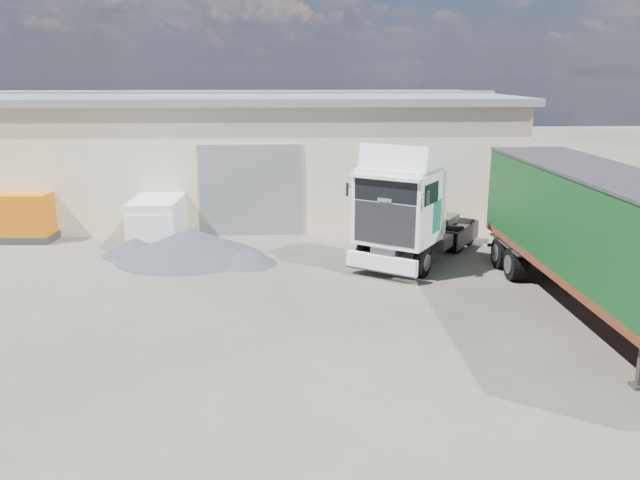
{
  "coord_description": "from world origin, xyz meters",
  "views": [
    {
      "loc": [
        -0.44,
        -14.15,
        6.28
      ],
      "look_at": [
        0.37,
        3.0,
        1.65
      ],
      "focal_mm": 35.0,
      "sensor_mm": 36.0,
      "label": 1
    }
  ],
  "objects_px": {
    "panel_van": "(161,217)",
    "tractor_unit": "(408,213)",
    "orange_skip": "(18,219)",
    "box_trailer": "(603,232)"
  },
  "relations": [
    {
      "from": "tractor_unit",
      "to": "box_trailer",
      "type": "relative_size",
      "value": 0.55
    },
    {
      "from": "orange_skip",
      "to": "box_trailer",
      "type": "bearing_deg",
      "value": -22.94
    },
    {
      "from": "panel_van",
      "to": "orange_skip",
      "type": "xyz_separation_m",
      "value": [
        -5.55,
        0.38,
        -0.1
      ]
    },
    {
      "from": "box_trailer",
      "to": "orange_skip",
      "type": "relative_size",
      "value": 3.81
    },
    {
      "from": "orange_skip",
      "to": "tractor_unit",
      "type": "bearing_deg",
      "value": -12.1
    },
    {
      "from": "box_trailer",
      "to": "tractor_unit",
      "type": "bearing_deg",
      "value": 128.63
    },
    {
      "from": "panel_van",
      "to": "tractor_unit",
      "type": "bearing_deg",
      "value": -20.34
    },
    {
      "from": "tractor_unit",
      "to": "box_trailer",
      "type": "xyz_separation_m",
      "value": [
        4.06,
        -5.07,
        0.61
      ]
    },
    {
      "from": "box_trailer",
      "to": "panel_van",
      "type": "distance_m",
      "value": 15.58
    },
    {
      "from": "tractor_unit",
      "to": "box_trailer",
      "type": "bearing_deg",
      "value": -17.68
    }
  ]
}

